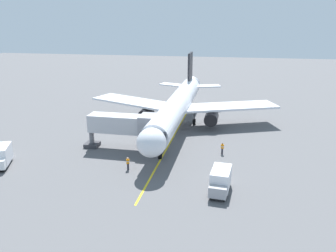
{
  "coord_description": "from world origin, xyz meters",
  "views": [
    {
      "loc": [
        -8.98,
        57.98,
        18.72
      ],
      "look_at": [
        -0.39,
        9.64,
        3.0
      ],
      "focal_mm": 36.85,
      "sensor_mm": 36.0,
      "label": 1
    }
  ],
  "objects_px": {
    "ground_crew_marshaller": "(128,163)",
    "ground_crew_wing_walker": "(222,148)",
    "airplane": "(178,106)",
    "box_truck_portside": "(220,181)",
    "box_truck_near_nose": "(1,156)",
    "jet_bridge": "(127,125)"
  },
  "relations": [
    {
      "from": "airplane",
      "to": "box_truck_near_nose",
      "type": "bearing_deg",
      "value": 44.43
    },
    {
      "from": "jet_bridge",
      "to": "ground_crew_wing_walker",
      "type": "height_order",
      "value": "jet_bridge"
    },
    {
      "from": "ground_crew_wing_walker",
      "to": "box_truck_portside",
      "type": "bearing_deg",
      "value": 90.27
    },
    {
      "from": "airplane",
      "to": "box_truck_portside",
      "type": "bearing_deg",
      "value": 110.27
    },
    {
      "from": "airplane",
      "to": "jet_bridge",
      "type": "distance_m",
      "value": 12.5
    },
    {
      "from": "airplane",
      "to": "ground_crew_marshaller",
      "type": "height_order",
      "value": "airplane"
    },
    {
      "from": "airplane",
      "to": "box_truck_portside",
      "type": "distance_m",
      "value": 23.46
    },
    {
      "from": "box_truck_portside",
      "to": "jet_bridge",
      "type": "bearing_deg",
      "value": -38.04
    },
    {
      "from": "jet_bridge",
      "to": "box_truck_near_nose",
      "type": "height_order",
      "value": "jet_bridge"
    },
    {
      "from": "box_truck_near_nose",
      "to": "ground_crew_marshaller",
      "type": "bearing_deg",
      "value": -173.92
    },
    {
      "from": "airplane",
      "to": "box_truck_portside",
      "type": "xyz_separation_m",
      "value": [
        -8.08,
        21.87,
        -2.62
      ]
    },
    {
      "from": "ground_crew_wing_walker",
      "to": "box_truck_near_nose",
      "type": "height_order",
      "value": "box_truck_near_nose"
    },
    {
      "from": "ground_crew_marshaller",
      "to": "ground_crew_wing_walker",
      "type": "height_order",
      "value": "same"
    },
    {
      "from": "ground_crew_wing_walker",
      "to": "box_truck_near_nose",
      "type": "relative_size",
      "value": 0.34
    },
    {
      "from": "jet_bridge",
      "to": "ground_crew_wing_walker",
      "type": "relative_size",
      "value": 6.69
    },
    {
      "from": "ground_crew_marshaller",
      "to": "box_truck_near_nose",
      "type": "relative_size",
      "value": 0.34
    },
    {
      "from": "ground_crew_wing_walker",
      "to": "jet_bridge",
      "type": "bearing_deg",
      "value": 2.2
    },
    {
      "from": "ground_crew_wing_walker",
      "to": "box_truck_near_nose",
      "type": "xyz_separation_m",
      "value": [
        28.19,
        9.14,
        0.5
      ]
    },
    {
      "from": "box_truck_portside",
      "to": "airplane",
      "type": "bearing_deg",
      "value": -69.73
    },
    {
      "from": "airplane",
      "to": "box_truck_near_nose",
      "type": "distance_m",
      "value": 28.36
    },
    {
      "from": "box_truck_near_nose",
      "to": "box_truck_portside",
      "type": "relative_size",
      "value": 1.05
    },
    {
      "from": "ground_crew_marshaller",
      "to": "box_truck_near_nose",
      "type": "bearing_deg",
      "value": 6.08
    }
  ]
}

